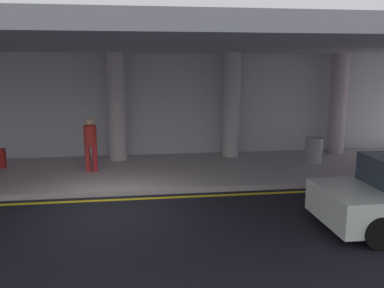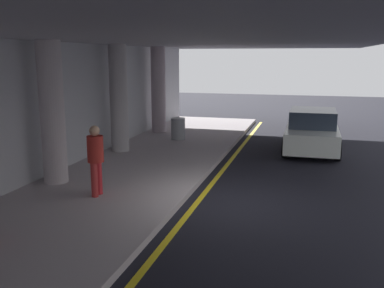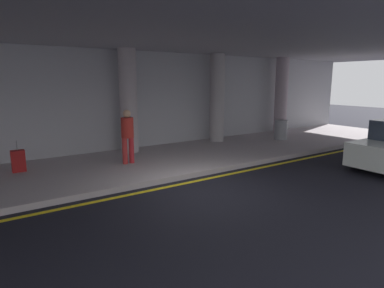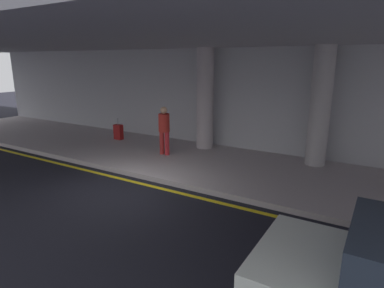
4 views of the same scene
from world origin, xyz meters
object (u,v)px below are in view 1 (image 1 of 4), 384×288
(support_column_left_mid, at_px, (231,105))
(support_column_center, at_px, (338,104))
(trash_bin_steel, at_px, (314,150))
(support_column_far_left, at_px, (117,107))
(traveler_with_luggage, at_px, (90,141))

(support_column_left_mid, relative_size, support_column_center, 1.00)
(support_column_center, relative_size, trash_bin_steel, 4.29)
(support_column_left_mid, bearing_deg, support_column_far_left, 180.00)
(support_column_left_mid, relative_size, traveler_with_luggage, 2.17)
(support_column_left_mid, height_order, traveler_with_luggage, support_column_left_mid)
(support_column_far_left, height_order, trash_bin_steel, support_column_far_left)
(support_column_far_left, distance_m, support_column_center, 8.00)
(support_column_far_left, height_order, traveler_with_luggage, support_column_far_left)
(support_column_center, relative_size, traveler_with_luggage, 2.17)
(support_column_center, height_order, trash_bin_steel, support_column_center)
(traveler_with_luggage, bearing_deg, support_column_far_left, 130.42)
(support_column_far_left, height_order, support_column_center, same)
(support_column_left_mid, bearing_deg, trash_bin_steel, -27.31)
(trash_bin_steel, bearing_deg, support_column_center, 42.62)
(support_column_left_mid, distance_m, traveler_with_luggage, 5.06)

